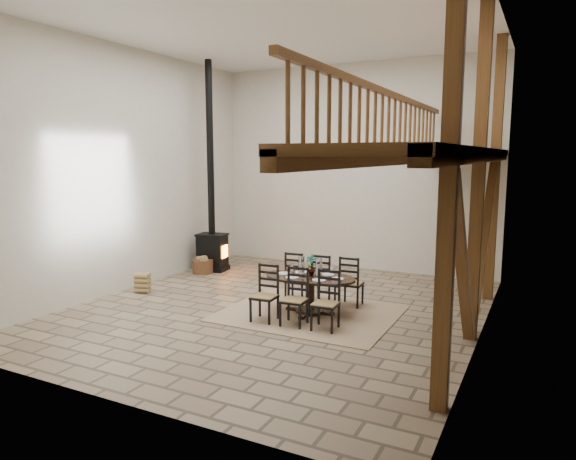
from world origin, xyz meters
The scene contains 7 objects.
ground centered at (0.00, 0.00, 0.00)m, with size 8.00×8.00×0.00m, color gray.
room_shell centered at (1.19, 0.00, 3.01)m, with size 7.02×8.02×5.01m.
rug centered at (0.65, 0.02, 0.01)m, with size 3.00×2.50×0.02m, color tan.
dining_table centered at (0.65, 0.02, 0.37)m, with size 1.71×1.92×1.06m.
wood_stove centered at (-2.92, 2.12, 1.11)m, with size 0.78×0.64×5.00m.
log_basket centered at (-2.96, 1.76, 0.18)m, with size 0.50×0.50×0.41m.
log_stack centered at (-3.00, -0.25, 0.20)m, with size 0.34×0.28×0.41m.
Camera 1 is at (4.31, -8.04, 2.81)m, focal length 32.00 mm.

